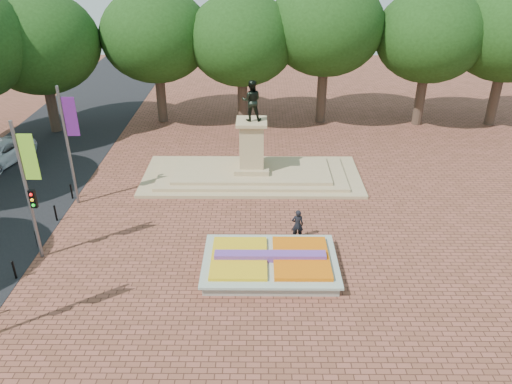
# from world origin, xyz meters

# --- Properties ---
(ground) EXTENTS (90.00, 90.00, 0.00)m
(ground) POSITION_xyz_m (0.00, 0.00, 0.00)
(ground) COLOR brown
(ground) RESTS_ON ground
(asphalt_street) EXTENTS (9.00, 90.00, 0.02)m
(asphalt_street) POSITION_xyz_m (-15.00, 5.00, 0.01)
(asphalt_street) COLOR black
(asphalt_street) RESTS_ON ground
(flower_bed) EXTENTS (6.30, 4.30, 0.91)m
(flower_bed) POSITION_xyz_m (1.03, -2.00, 0.38)
(flower_bed) COLOR gray
(flower_bed) RESTS_ON ground
(monument) EXTENTS (14.00, 6.00, 6.40)m
(monument) POSITION_xyz_m (0.00, 8.00, 0.88)
(monument) COLOR tan
(monument) RESTS_ON ground
(tree_row_back) EXTENTS (44.80, 8.80, 10.43)m
(tree_row_back) POSITION_xyz_m (2.33, 18.00, 6.67)
(tree_row_back) COLOR #35251C
(tree_row_back) RESTS_ON ground
(banner_poles) EXTENTS (0.88, 11.17, 7.00)m
(banner_poles) POSITION_xyz_m (-10.08, -1.31, 3.88)
(banner_poles) COLOR slate
(banner_poles) RESTS_ON ground
(bollard_row) EXTENTS (0.12, 13.12, 0.98)m
(bollard_row) POSITION_xyz_m (-10.70, -1.50, 0.53)
(bollard_row) COLOR black
(bollard_row) RESTS_ON ground
(pedestrian) EXTENTS (0.64, 0.44, 1.70)m
(pedestrian) POSITION_xyz_m (2.45, 0.66, 0.85)
(pedestrian) COLOR black
(pedestrian) RESTS_ON ground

